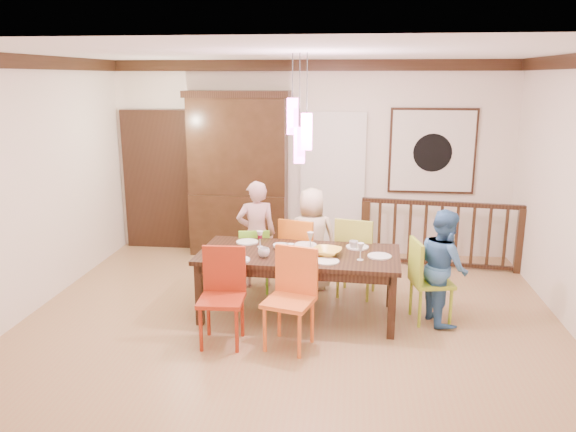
# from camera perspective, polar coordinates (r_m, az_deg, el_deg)

# --- Properties ---
(floor) EXTENTS (6.00, 6.00, 0.00)m
(floor) POSITION_cam_1_polar(r_m,az_deg,el_deg) (6.52, 0.40, -10.11)
(floor) COLOR #A87D51
(floor) RESTS_ON ground
(ceiling) EXTENTS (6.00, 6.00, 0.00)m
(ceiling) POSITION_cam_1_polar(r_m,az_deg,el_deg) (5.96, 0.44, 16.29)
(ceiling) COLOR white
(ceiling) RESTS_ON wall_back
(wall_back) EXTENTS (6.00, 0.00, 6.00)m
(wall_back) POSITION_cam_1_polar(r_m,az_deg,el_deg) (8.53, 2.23, 5.81)
(wall_back) COLOR silver
(wall_back) RESTS_ON floor
(wall_left) EXTENTS (0.00, 5.00, 5.00)m
(wall_left) POSITION_cam_1_polar(r_m,az_deg,el_deg) (7.05, -24.64, 2.82)
(wall_left) COLOR silver
(wall_left) RESTS_ON floor
(crown_molding) EXTENTS (6.00, 5.00, 0.16)m
(crown_molding) POSITION_cam_1_polar(r_m,az_deg,el_deg) (5.95, 0.44, 15.52)
(crown_molding) COLOR black
(crown_molding) RESTS_ON wall_back
(panel_door) EXTENTS (1.04, 0.07, 2.24)m
(panel_door) POSITION_cam_1_polar(r_m,az_deg,el_deg) (9.05, -13.18, 3.35)
(panel_door) COLOR black
(panel_door) RESTS_ON wall_back
(white_doorway) EXTENTS (0.97, 0.05, 2.22)m
(white_doorway) POSITION_cam_1_polar(r_m,az_deg,el_deg) (8.54, 4.54, 3.07)
(white_doorway) COLOR silver
(white_doorway) RESTS_ON wall_back
(painting) EXTENTS (1.25, 0.06, 1.25)m
(painting) POSITION_cam_1_polar(r_m,az_deg,el_deg) (8.52, 14.45, 6.39)
(painting) COLOR black
(painting) RESTS_ON wall_back
(pendant_cluster) EXTENTS (0.27, 0.21, 1.14)m
(pendant_cluster) POSITION_cam_1_polar(r_m,az_deg,el_deg) (6.01, 1.18, 8.69)
(pendant_cluster) COLOR #FF4CC7
(pendant_cluster) RESTS_ON ceiling
(dining_table) EXTENTS (2.28, 1.12, 0.75)m
(dining_table) POSITION_cam_1_polar(r_m,az_deg,el_deg) (6.31, 1.12, -4.41)
(dining_table) COLOR black
(dining_table) RESTS_ON floor
(chair_far_left) EXTENTS (0.44, 0.44, 0.84)m
(chair_far_left) POSITION_cam_1_polar(r_m,az_deg,el_deg) (7.10, -3.43, -3.94)
(chair_far_left) COLOR #73CA29
(chair_far_left) RESTS_ON floor
(chair_far_mid) EXTENTS (0.55, 0.55, 0.98)m
(chair_far_mid) POSITION_cam_1_polar(r_m,az_deg,el_deg) (7.02, 1.38, -3.42)
(chair_far_mid) COLOR orange
(chair_far_mid) RESTS_ON floor
(chair_far_right) EXTENTS (0.55, 0.55, 1.01)m
(chair_far_right) POSITION_cam_1_polar(r_m,az_deg,el_deg) (6.97, 7.00, -3.48)
(chair_far_right) COLOR #9AA534
(chair_far_right) RESTS_ON floor
(chair_near_left) EXTENTS (0.46, 0.46, 0.98)m
(chair_near_left) POSITION_cam_1_polar(r_m,az_deg,el_deg) (5.71, -6.80, -7.67)
(chair_near_left) COLOR #992811
(chair_near_left) RESTS_ON floor
(chair_near_mid) EXTENTS (0.56, 0.56, 1.00)m
(chair_near_mid) POSITION_cam_1_polar(r_m,az_deg,el_deg) (5.60, 0.09, -7.88)
(chair_near_mid) COLOR orange
(chair_near_mid) RESTS_ON floor
(chair_end_right) EXTENTS (0.49, 0.49, 0.93)m
(chair_end_right) POSITION_cam_1_polar(r_m,az_deg,el_deg) (6.41, 14.42, -5.84)
(chair_end_right) COLOR #98B728
(chair_end_right) RESTS_ON floor
(china_hutch) EXTENTS (1.56, 0.46, 2.46)m
(china_hutch) POSITION_cam_1_polar(r_m,az_deg,el_deg) (8.51, -5.07, 4.27)
(china_hutch) COLOR black
(china_hutch) RESTS_ON floor
(balustrade) EXTENTS (2.27, 0.35, 0.96)m
(balustrade) POSITION_cam_1_polar(r_m,az_deg,el_deg) (8.26, 15.26, -1.69)
(balustrade) COLOR black
(balustrade) RESTS_ON floor
(person_far_left) EXTENTS (0.58, 0.46, 1.39)m
(person_far_left) POSITION_cam_1_polar(r_m,az_deg,el_deg) (7.20, -3.23, -1.87)
(person_far_left) COLOR #DBA7AB
(person_far_left) RESTS_ON floor
(person_far_mid) EXTENTS (0.71, 0.53, 1.32)m
(person_far_mid) POSITION_cam_1_polar(r_m,az_deg,el_deg) (7.12, 2.42, -2.35)
(person_far_mid) COLOR beige
(person_far_mid) RESTS_ON floor
(person_end_right) EXTENTS (0.63, 0.72, 1.28)m
(person_end_right) POSITION_cam_1_polar(r_m,az_deg,el_deg) (6.41, 15.53, -4.95)
(person_end_right) COLOR #3F73B0
(person_end_right) RESTS_ON floor
(serving_bowl) EXTENTS (0.38, 0.38, 0.08)m
(serving_bowl) POSITION_cam_1_polar(r_m,az_deg,el_deg) (6.19, 3.98, -3.67)
(serving_bowl) COLOR gold
(serving_bowl) RESTS_ON dining_table
(small_bowl) EXTENTS (0.22, 0.22, 0.06)m
(small_bowl) POSITION_cam_1_polar(r_m,az_deg,el_deg) (6.39, -0.72, -3.15)
(small_bowl) COLOR white
(small_bowl) RESTS_ON dining_table
(cup_left) EXTENTS (0.15, 0.15, 0.10)m
(cup_left) POSITION_cam_1_polar(r_m,az_deg,el_deg) (6.12, -2.47, -3.74)
(cup_left) COLOR silver
(cup_left) RESTS_ON dining_table
(cup_right) EXTENTS (0.11, 0.11, 0.10)m
(cup_right) POSITION_cam_1_polar(r_m,az_deg,el_deg) (6.44, 6.67, -2.93)
(cup_right) COLOR silver
(cup_right) RESTS_ON dining_table
(plate_far_left) EXTENTS (0.26, 0.26, 0.01)m
(plate_far_left) POSITION_cam_1_polar(r_m,az_deg,el_deg) (6.66, -4.16, -2.65)
(plate_far_left) COLOR white
(plate_far_left) RESTS_ON dining_table
(plate_far_mid) EXTENTS (0.26, 0.26, 0.01)m
(plate_far_mid) POSITION_cam_1_polar(r_m,az_deg,el_deg) (6.54, 1.79, -2.95)
(plate_far_mid) COLOR white
(plate_far_mid) RESTS_ON dining_table
(plate_far_right) EXTENTS (0.26, 0.26, 0.01)m
(plate_far_right) POSITION_cam_1_polar(r_m,az_deg,el_deg) (6.50, 7.05, -3.14)
(plate_far_right) COLOR white
(plate_far_right) RESTS_ON dining_table
(plate_near_left) EXTENTS (0.26, 0.26, 0.01)m
(plate_near_left) POSITION_cam_1_polar(r_m,az_deg,el_deg) (6.03, -5.11, -4.46)
(plate_near_left) COLOR white
(plate_near_left) RESTS_ON dining_table
(plate_near_mid) EXTENTS (0.26, 0.26, 0.01)m
(plate_near_mid) POSITION_cam_1_polar(r_m,az_deg,el_deg) (5.98, 3.99, -4.61)
(plate_near_mid) COLOR white
(plate_near_mid) RESTS_ON dining_table
(plate_end_right) EXTENTS (0.26, 0.26, 0.01)m
(plate_end_right) POSITION_cam_1_polar(r_m,az_deg,el_deg) (6.21, 9.28, -4.04)
(plate_end_right) COLOR white
(plate_end_right) RESTS_ON dining_table
(wine_glass_a) EXTENTS (0.08, 0.08, 0.19)m
(wine_glass_a) POSITION_cam_1_polar(r_m,az_deg,el_deg) (6.46, -2.86, -2.36)
(wine_glass_a) COLOR #590C19
(wine_glass_a) RESTS_ON dining_table
(wine_glass_b) EXTENTS (0.08, 0.08, 0.19)m
(wine_glass_b) POSITION_cam_1_polar(r_m,az_deg,el_deg) (6.41, 2.28, -2.48)
(wine_glass_b) COLOR silver
(wine_glass_b) RESTS_ON dining_table
(wine_glass_c) EXTENTS (0.08, 0.08, 0.19)m
(wine_glass_c) POSITION_cam_1_polar(r_m,az_deg,el_deg) (5.97, 0.26, -3.72)
(wine_glass_c) COLOR #590C19
(wine_glass_c) RESTS_ON dining_table
(wine_glass_d) EXTENTS (0.08, 0.08, 0.19)m
(wine_glass_d) POSITION_cam_1_polar(r_m,az_deg,el_deg) (6.05, 7.37, -3.60)
(wine_glass_d) COLOR silver
(wine_glass_d) RESTS_ON dining_table
(napkin) EXTENTS (0.18, 0.14, 0.01)m
(napkin) POSITION_cam_1_polar(r_m,az_deg,el_deg) (5.99, -0.06, -4.54)
(napkin) COLOR #D83359
(napkin) RESTS_ON dining_table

